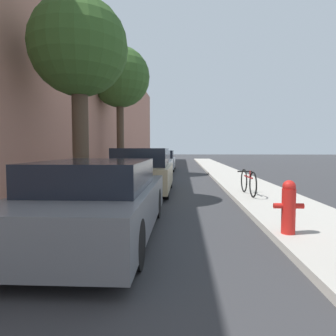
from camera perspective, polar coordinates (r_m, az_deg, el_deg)
ground_plane at (r=14.11m, az=0.89°, el=-2.27°), size 120.00×120.00×0.00m
sidewalk_left at (r=14.50m, az=-10.65°, el=-1.93°), size 2.00×52.00×0.12m
sidewalk_right at (r=14.30m, az=12.59°, el=-2.03°), size 2.00×52.00×0.12m
building_facade_left at (r=15.03m, az=-15.99°, el=13.58°), size 0.70×52.00×8.16m
parked_car_grey at (r=5.17m, az=-12.81°, el=-5.90°), size 1.80×4.44×1.27m
parked_car_champagne at (r=10.00m, az=-4.83°, el=-0.72°), size 1.86×3.99×1.47m
parked_car_white at (r=14.92m, az=-2.79°, el=0.61°), size 1.79×4.58×1.37m
parked_car_silver at (r=20.15m, az=-1.18°, el=1.35°), size 1.74×4.06×1.33m
street_tree_near at (r=8.82m, az=-16.39°, el=20.52°), size 2.56×2.56×5.28m
street_tree_far at (r=16.94m, az=-9.05°, el=16.33°), size 3.18×3.18×6.71m
fire_hydrant at (r=5.18m, az=21.71°, el=-6.68°), size 0.46×0.21×0.85m
bicycle at (r=9.15m, az=14.83°, el=-2.57°), size 0.44×1.75×0.72m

